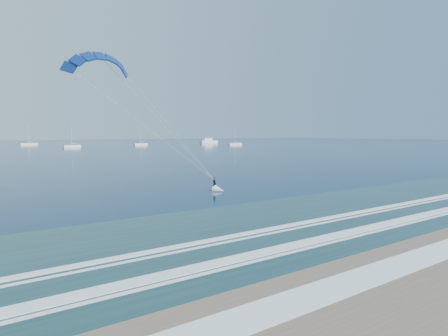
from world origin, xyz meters
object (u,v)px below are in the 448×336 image
sailboat_5 (141,144)px  sailboat_3 (72,146)px  sailboat_6 (235,144)px  motor_yacht (208,141)px  kitesurfer_rig (166,128)px  sailboat_4 (29,144)px

sailboat_5 → sailboat_3: bearing=-163.2°
sailboat_3 → sailboat_6: bearing=-9.3°
sailboat_6 → motor_yacht: bearing=76.6°
motor_yacht → sailboat_5: size_ratio=1.21×
kitesurfer_rig → motor_yacht: size_ratio=1.53×
sailboat_5 → motor_yacht: bearing=15.7°
kitesurfer_rig → sailboat_5: kitesurfer_rig is taller
sailboat_5 → sailboat_6: bearing=-29.8°
motor_yacht → sailboat_6: 45.67m
sailboat_5 → sailboat_6: size_ratio=0.89×
motor_yacht → sailboat_6: size_ratio=1.08×
sailboat_3 → sailboat_5: sailboat_3 is taller
sailboat_3 → sailboat_4: 58.13m
motor_yacht → sailboat_4: bearing=165.9°
sailboat_3 → sailboat_5: size_ratio=1.02×
sailboat_4 → sailboat_5: sailboat_4 is taller
kitesurfer_rig → sailboat_4: (26.37, 225.52, -6.87)m
sailboat_6 → sailboat_3: bearing=170.7°
kitesurfer_rig → sailboat_4: bearing=83.3°
kitesurfer_rig → motor_yacht: (137.60, 197.61, -6.10)m
sailboat_4 → sailboat_5: 68.52m
motor_yacht → sailboat_6: sailboat_6 is taller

